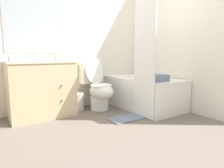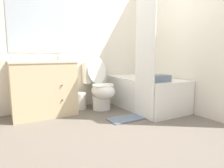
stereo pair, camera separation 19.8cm
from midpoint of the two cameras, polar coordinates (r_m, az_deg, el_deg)
ground_plane at (r=2.43m, az=9.73°, el=-14.09°), size 14.00×14.00×0.00m
wall_back at (r=3.65m, az=-6.52°, el=13.48°), size 8.00×0.06×2.50m
wall_right at (r=3.72m, az=17.95°, el=13.02°), size 0.05×2.59×2.50m
vanity_cabinet at (r=3.16m, az=-17.30°, el=-1.03°), size 0.93×0.56×0.84m
sink_faucet at (r=3.31m, az=-18.35°, el=7.04°), size 0.14×0.12×0.12m
toilet at (r=3.40m, az=-1.73°, el=-1.04°), size 0.39×0.69×0.89m
bathtub at (r=3.55m, az=11.30°, el=-2.47°), size 0.78×1.37×0.53m
shower_curtain at (r=2.89m, az=11.35°, el=8.65°), size 0.02×0.43×1.88m
wastebasket at (r=3.46m, az=-7.84°, el=-4.82°), size 0.24×0.24×0.28m
tissue_box at (r=3.32m, az=-12.40°, el=7.44°), size 0.14×0.11×0.11m
hand_towel_folded at (r=2.91m, az=-23.19°, el=6.58°), size 0.21×0.14×0.06m
bath_towel_folded at (r=3.05m, az=14.87°, el=1.53°), size 0.35×0.20×0.10m
bath_mat at (r=2.94m, az=6.17°, el=-9.83°), size 0.54×0.29×0.02m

